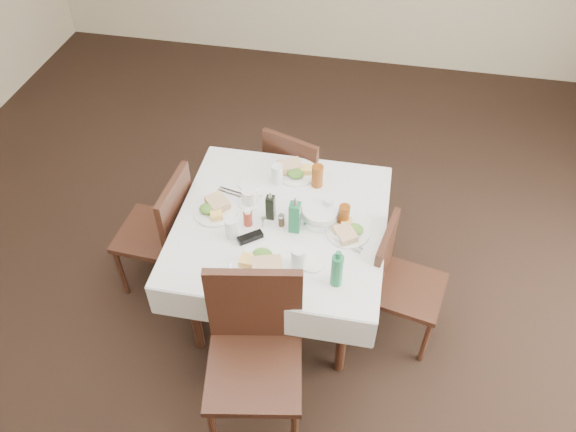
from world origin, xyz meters
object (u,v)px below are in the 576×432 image
object	(u,v)px
bread_basket	(320,214)
oil_cruet_dark	(270,206)
dining_table	(281,231)
chair_west	(164,227)
oil_cruet_green	(295,216)
ketchup_bottle	(248,218)
green_bottle	(337,270)
water_s	(298,259)
coffee_mug	(249,198)
chair_north	(297,173)
water_n	(277,174)
chair_south	(255,344)
water_w	(231,228)
water_e	(328,206)
chair_east	(397,278)

from	to	relation	value
bread_basket	oil_cruet_dark	bearing A→B (deg)	-170.89
dining_table	chair_west	bearing A→B (deg)	178.28
oil_cruet_dark	oil_cruet_green	bearing A→B (deg)	-24.37
ketchup_bottle	bread_basket	bearing A→B (deg)	17.64
dining_table	green_bottle	bearing A→B (deg)	-45.74
dining_table	water_s	bearing A→B (deg)	-63.28
chair_west	bread_basket	size ratio (longest dim) A/B	3.90
bread_basket	coffee_mug	world-z (taller)	coffee_mug
dining_table	chair_north	distance (m)	0.76
water_n	water_s	distance (m)	0.71
chair_west	coffee_mug	bearing A→B (deg)	9.15
chair_south	ketchup_bottle	bearing A→B (deg)	106.28
water_w	oil_cruet_dark	world-z (taller)	oil_cruet_dark
chair_south	water_e	world-z (taller)	chair_south
chair_east	oil_cruet_green	world-z (taller)	oil_cruet_green
chair_east	water_s	xyz separation A→B (m)	(-0.56, -0.27, 0.35)
water_e	water_s	bearing A→B (deg)	-101.76
chair_north	chair_east	bearing A→B (deg)	-46.47
water_w	bread_basket	size ratio (longest dim) A/B	0.55
water_s	ketchup_bottle	world-z (taller)	water_s
bread_basket	ketchup_bottle	world-z (taller)	ketchup_bottle
water_e	oil_cruet_dark	distance (m)	0.34
chair_south	green_bottle	distance (m)	0.58
water_s	oil_cruet_green	size ratio (longest dim) A/B	0.57
water_s	chair_north	bearing A→B (deg)	100.81
water_n	ketchup_bottle	world-z (taller)	water_n
water_s	dining_table	bearing A→B (deg)	116.72
chair_east	bread_basket	size ratio (longest dim) A/B	3.60
chair_east	ketchup_bottle	size ratio (longest dim) A/B	7.56
water_e	coffee_mug	world-z (taller)	water_e
water_e	water_w	xyz separation A→B (m)	(-0.51, -0.29, 0.01)
chair_north	oil_cruet_dark	world-z (taller)	oil_cruet_dark
oil_cruet_green	chair_east	bearing A→B (deg)	-0.92
dining_table	chair_west	distance (m)	0.78
chair_west	ketchup_bottle	xyz separation A→B (m)	(0.59, -0.08, 0.29)
chair_east	oil_cruet_dark	world-z (taller)	oil_cruet_dark
water_e	chair_west	bearing A→B (deg)	-174.59
chair_north	oil_cruet_green	world-z (taller)	oil_cruet_green
oil_cruet_dark	coffee_mug	distance (m)	0.18
water_e	oil_cruet_dark	xyz separation A→B (m)	(-0.32, -0.10, 0.03)
water_n	green_bottle	bearing A→B (deg)	-56.80
chair_north	ketchup_bottle	world-z (taller)	chair_north
bread_basket	oil_cruet_green	world-z (taller)	oil_cruet_green
chair_east	bread_basket	world-z (taller)	chair_east
water_w	green_bottle	size ratio (longest dim) A/B	0.54
water_e	chair_north	bearing A→B (deg)	115.62
chair_north	bread_basket	xyz separation A→B (m)	(0.26, -0.67, 0.30)
bread_basket	oil_cruet_green	distance (m)	0.19
chair_north	green_bottle	xyz separation A→B (m)	(0.42, -1.13, 0.37)
chair_west	oil_cruet_dark	distance (m)	0.77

